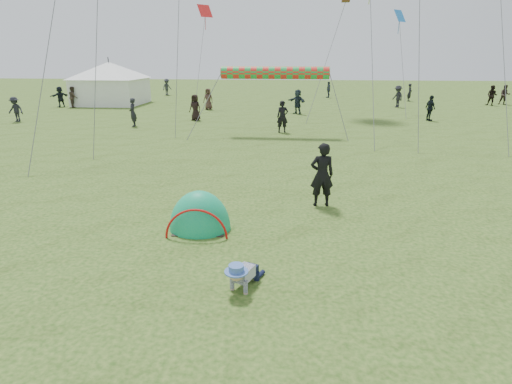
# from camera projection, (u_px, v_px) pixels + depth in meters

# --- Properties ---
(ground) EXTENTS (140.00, 140.00, 0.00)m
(ground) POSITION_uv_depth(u_px,v_px,m) (270.00, 268.00, 7.95)
(ground) COLOR #1B4010
(crawling_toddler) EXTENTS (0.78, 0.91, 0.58)m
(crawling_toddler) POSITION_uv_depth(u_px,v_px,m) (243.00, 274.00, 7.16)
(crawling_toddler) COLOR black
(crawling_toddler) RESTS_ON ground
(popup_tent) EXTENTS (1.57, 1.33, 1.93)m
(popup_tent) POSITION_uv_depth(u_px,v_px,m) (200.00, 229.00, 9.76)
(popup_tent) COLOR #019B73
(popup_tent) RESTS_ON ground
(standing_adult) EXTENTS (0.71, 0.52, 1.80)m
(standing_adult) POSITION_uv_depth(u_px,v_px,m) (322.00, 175.00, 11.01)
(standing_adult) COLOR black
(standing_adult) RESTS_ON ground
(event_marquee) EXTENTS (5.70, 5.70, 3.86)m
(event_marquee) POSITION_uv_depth(u_px,v_px,m) (111.00, 82.00, 35.09)
(event_marquee) COLOR white
(event_marquee) RESTS_ON ground
(crowd_person_0) EXTENTS (0.70, 0.53, 1.73)m
(crowd_person_0) POSITION_uv_depth(u_px,v_px,m) (283.00, 117.00, 21.97)
(crowd_person_0) COLOR black
(crowd_person_0) RESTS_ON ground
(crowd_person_1) EXTENTS (1.05, 1.04, 1.70)m
(crowd_person_1) POSITION_uv_depth(u_px,v_px,m) (492.00, 96.00, 34.31)
(crowd_person_1) COLOR black
(crowd_person_1) RESTS_ON ground
(crowd_person_3) EXTENTS (1.08, 0.69, 1.58)m
(crowd_person_3) POSITION_uv_depth(u_px,v_px,m) (15.00, 109.00, 25.73)
(crowd_person_3) COLOR black
(crowd_person_3) RESTS_ON ground
(crowd_person_4) EXTENTS (0.95, 0.77, 1.68)m
(crowd_person_4) POSITION_uv_depth(u_px,v_px,m) (195.00, 108.00, 26.25)
(crowd_person_4) COLOR black
(crowd_person_4) RESTS_ON ground
(crowd_person_5) EXTENTS (1.55, 1.50, 1.77)m
(crowd_person_5) POSITION_uv_depth(u_px,v_px,m) (298.00, 102.00, 29.27)
(crowd_person_5) COLOR #1E2933
(crowd_person_5) RESTS_ON ground
(crowd_person_6) EXTENTS (0.56, 0.70, 1.68)m
(crowd_person_6) POSITION_uv_depth(u_px,v_px,m) (133.00, 112.00, 23.92)
(crowd_person_6) COLOR black
(crowd_person_6) RESTS_ON ground
(crowd_person_7) EXTENTS (0.92, 1.01, 1.69)m
(crowd_person_7) POSITION_uv_depth(u_px,v_px,m) (73.00, 97.00, 33.06)
(crowd_person_7) COLOR #42332B
(crowd_person_7) RESTS_ON ground
(crowd_person_8) EXTENTS (0.56, 1.01, 1.63)m
(crowd_person_8) POSITION_uv_depth(u_px,v_px,m) (328.00, 90.00, 41.08)
(crowd_person_8) COLOR #333B4C
(crowd_person_8) RESTS_ON ground
(crowd_person_9) EXTENTS (1.15, 1.31, 1.76)m
(crowd_person_9) POSITION_uv_depth(u_px,v_px,m) (167.00, 87.00, 43.73)
(crowd_person_9) COLOR #2A2C32
(crowd_person_9) RESTS_ON ground
(crowd_person_10) EXTENTS (0.91, 0.70, 1.65)m
(crowd_person_10) POSITION_uv_depth(u_px,v_px,m) (208.00, 99.00, 31.73)
(crowd_person_10) COLOR #422D27
(crowd_person_10) RESTS_ON ground
(crowd_person_11) EXTENTS (1.27, 1.57, 1.68)m
(crowd_person_11) POSITION_uv_depth(u_px,v_px,m) (60.00, 97.00, 33.43)
(crowd_person_11) COLOR black
(crowd_person_11) RESTS_ON ground
(crowd_person_12) EXTENTS (0.62, 0.71, 1.62)m
(crowd_person_12) POSITION_uv_depth(u_px,v_px,m) (410.00, 93.00, 37.72)
(crowd_person_12) COLOR black
(crowd_person_12) RESTS_ON ground
(crowd_person_13) EXTENTS (0.98, 0.86, 1.70)m
(crowd_person_13) POSITION_uv_depth(u_px,v_px,m) (505.00, 95.00, 35.04)
(crowd_person_13) COLOR #2F2521
(crowd_person_13) RESTS_ON ground
(crowd_person_14) EXTENTS (0.65, 1.04, 1.64)m
(crowd_person_14) POSITION_uv_depth(u_px,v_px,m) (430.00, 108.00, 26.05)
(crowd_person_14) COLOR black
(crowd_person_14) RESTS_ON ground
(crowd_person_15) EXTENTS (1.05, 1.31, 1.77)m
(crowd_person_15) POSITION_uv_depth(u_px,v_px,m) (398.00, 96.00, 33.12)
(crowd_person_15) COLOR black
(crowd_person_15) RESTS_ON ground
(crowd_person_16) EXTENTS (1.00, 0.89, 1.72)m
(crowd_person_16) POSITION_uv_depth(u_px,v_px,m) (111.00, 92.00, 37.73)
(crowd_person_16) COLOR #42342C
(crowd_person_16) RESTS_ON ground
(rainbow_tube_kite) EXTENTS (5.61, 0.64, 0.64)m
(rainbow_tube_kite) POSITION_uv_depth(u_px,v_px,m) (275.00, 73.00, 20.67)
(rainbow_tube_kite) COLOR red
(diamond_kite_0) EXTENTS (1.19, 1.19, 0.97)m
(diamond_kite_0) POSITION_uv_depth(u_px,v_px,m) (205.00, 11.00, 31.60)
(diamond_kite_0) COLOR red
(diamond_kite_4) EXTENTS (1.05, 1.05, 0.86)m
(diamond_kite_4) POSITION_uv_depth(u_px,v_px,m) (400.00, 16.00, 29.41)
(diamond_kite_4) COLOR blue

